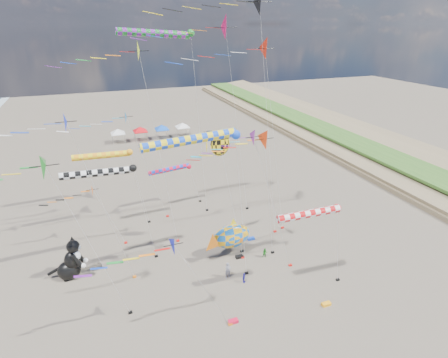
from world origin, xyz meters
name	(u,v)px	position (x,y,z in m)	size (l,w,h in m)	color
ground	(256,336)	(0.00, 0.00, 0.00)	(260.00, 260.00, 0.00)	brown
delta_kite_0	(253,140)	(3.94, 10.20, 14.30)	(9.91, 2.27, 15.73)	#EC390F
delta_kite_1	(121,54)	(-7.26, 16.56, 22.30)	(11.08, 2.13, 23.71)	#E2FF26
delta_kite_2	(34,175)	(-15.17, 6.52, 15.00)	(11.71, 2.28, 16.42)	#1A8024
delta_kite_3	(228,28)	(5.43, 21.17, 24.44)	(13.17, 3.22, 26.25)	#CA0B4E
delta_kite_4	(54,126)	(-13.77, 11.56, 17.13)	(11.05, 1.90, 18.47)	#182FE3
delta_kite_5	(255,140)	(2.77, 7.35, 15.36)	(9.63, 1.73, 16.61)	purple
delta_kite_6	(117,120)	(-7.97, 23.08, 14.32)	(11.12, 1.78, 15.63)	#0E6AB6
delta_kite_7	(264,2)	(6.44, 14.16, 26.83)	(13.51, 3.13, 28.61)	black
delta_kite_8	(256,51)	(6.07, 14.63, 22.31)	(13.98, 2.57, 23.88)	red
delta_kite_9	(86,198)	(-12.64, 18.43, 6.98)	(8.01, 1.59, 8.18)	orange
delta_kite_10	(158,263)	(-7.57, 1.91, 8.50)	(11.65, 1.77, 9.79)	#0B14CE
windsock_0	(313,213)	(6.99, 3.44, 8.99)	(7.87, 0.78, 9.43)	red
windsock_1	(102,173)	(-10.61, 14.34, 11.36)	(8.61, 0.78, 11.81)	black
windsock_2	(195,140)	(-2.73, 7.84, 15.82)	(10.17, 0.86, 16.30)	blue
windsock_3	(171,169)	(-1.27, 25.80, 5.96)	(7.60, 0.71, 6.36)	red
windsock_4	(105,155)	(-9.95, 22.44, 10.33)	(8.37, 0.81, 10.78)	#FF9F15
windsock_5	(159,34)	(-2.34, 22.78, 23.84)	(10.15, 0.87, 24.36)	#167B27
angelfish_kite	(218,145)	(1.52, 13.68, 12.99)	(3.74, 3.02, 14.41)	yellow
cat_inflatable	(69,258)	(-15.08, 14.06, 2.42)	(3.58, 1.79, 4.84)	black
fish_inflatable	(231,236)	(2.24, 11.56, 2.62)	(6.00, 2.79, 4.89)	blue
person_adult	(228,270)	(0.44, 7.98, 0.95)	(0.69, 0.45, 1.90)	gray
child_green	(265,253)	(5.77, 9.79, 0.61)	(0.59, 0.46, 1.21)	#18741A
child_blue	(244,278)	(1.75, 6.70, 0.58)	(0.68, 0.28, 1.16)	#2924A8
kite_bag_0	(326,304)	(7.87, 0.86, 0.15)	(0.90, 0.44, 0.30)	#FFA415
kite_bag_1	(251,239)	(5.78, 13.67, 0.15)	(0.90, 0.44, 0.30)	#123BB8
kite_bag_2	(239,257)	(2.97, 10.73, 0.15)	(0.90, 0.44, 0.30)	black
kite_bag_3	(233,321)	(-1.35, 2.06, 0.15)	(0.90, 0.44, 0.30)	red
tent_row	(151,126)	(1.50, 60.00, 3.15)	(19.20, 4.20, 3.80)	white
parked_car	(211,133)	(15.51, 58.00, 0.61)	(1.44, 3.59, 1.22)	#26262D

